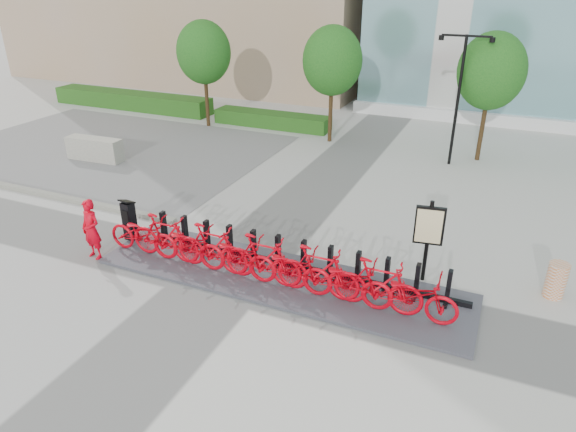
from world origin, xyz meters
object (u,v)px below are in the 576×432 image
at_px(map_sign, 429,229).
at_px(worker_red, 91,229).
at_px(kiosk, 129,220).
at_px(bike_0, 143,234).
at_px(construction_barrel, 556,280).
at_px(jersey_barrier, 95,149).

bearing_deg(map_sign, worker_red, -172.41).
bearing_deg(kiosk, bike_0, -23.68).
bearing_deg(bike_0, construction_barrel, -77.33).
relative_size(kiosk, map_sign, 0.58).
distance_m(bike_0, construction_barrel, 10.47).
bearing_deg(kiosk, jersey_barrier, 145.80).
xyz_separation_m(kiosk, map_sign, (8.09, 1.28, 0.76)).
relative_size(construction_barrel, map_sign, 0.41).
bearing_deg(map_sign, kiosk, -179.43).
xyz_separation_m(jersey_barrier, map_sign, (14.11, -3.88, 0.97)).
bearing_deg(bike_0, worker_red, 117.74).
bearing_deg(jersey_barrier, map_sign, -18.63).
distance_m(construction_barrel, map_sign, 3.20).
xyz_separation_m(worker_red, jersey_barrier, (-5.71, 6.29, -0.37)).
bearing_deg(jersey_barrier, kiosk, -43.86).
distance_m(worker_red, jersey_barrier, 8.51).
xyz_separation_m(bike_0, kiosk, (-0.87, 0.51, 0.04)).
distance_m(worker_red, construction_barrel, 11.77).
bearing_deg(worker_red, map_sign, 24.35).
height_order(bike_0, map_sign, map_sign).
bearing_deg(kiosk, map_sign, 15.40).
relative_size(jersey_barrier, map_sign, 1.11).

